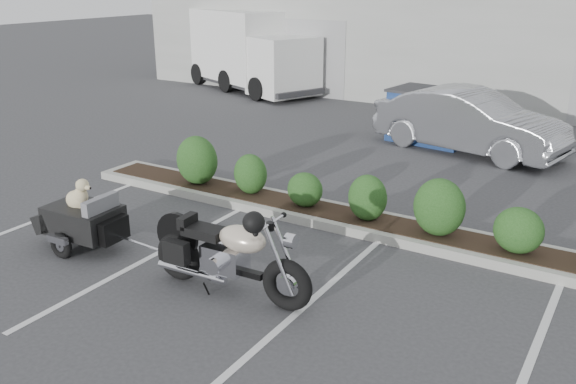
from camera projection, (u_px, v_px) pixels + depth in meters
The scene contains 8 objects.
ground at pixel (254, 267), 8.85m from camera, with size 90.00×90.00×0.00m, color #38383A.
planter_kerb at pixel (378, 226), 10.10m from camera, with size 12.00×1.00×0.15m, color #9E9E93.
building at pixel (520, 34), 21.85m from camera, with size 26.00×10.00×4.00m, color #9EA099.
motorcycle at pixel (228, 256), 7.91m from camera, with size 2.41×0.82×1.38m.
pet_trailer at pixel (83, 218), 9.32m from camera, with size 1.92×1.07×1.14m.
sedan at pixel (469, 121), 14.40m from camera, with size 1.57×4.50×1.48m, color #ABACB2.
dumpster at pixel (431, 116), 15.33m from camera, with size 2.16×1.61×1.32m.
delivery_truck at pixel (251, 53), 22.11m from camera, with size 6.44×4.15×2.82m.
Camera 1 is at (4.58, -6.55, 3.99)m, focal length 38.00 mm.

